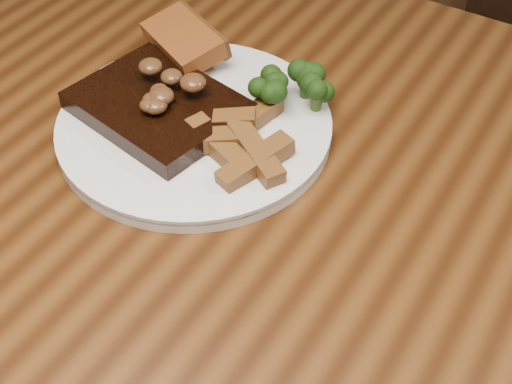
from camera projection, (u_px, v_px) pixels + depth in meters
dining_table at (252, 280)px, 0.73m from camera, size 1.60×0.90×0.75m
plate at (195, 127)px, 0.74m from camera, size 0.34×0.34×0.01m
steak at (158, 107)px, 0.74m from camera, size 0.18×0.15×0.02m
steak_bone at (123, 140)px, 0.71m from camera, size 0.14×0.04×0.02m
mushroom_pile at (158, 83)px, 0.72m from camera, size 0.07×0.07×0.03m
garlic_bread at (184, 54)px, 0.81m from camera, size 0.11×0.09×0.02m
potato_wedges at (242, 146)px, 0.69m from camera, size 0.11×0.11×0.02m
broccoli_cluster at (290, 85)px, 0.75m from camera, size 0.07×0.07×0.04m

